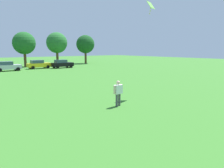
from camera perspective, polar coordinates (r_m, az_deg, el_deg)
ground_plane at (r=26.92m, az=-25.96°, el=0.24°), size 160.00×160.00×0.00m
adult_bystander at (r=14.32m, az=1.65°, el=-1.90°), size 0.83×0.39×1.75m
kite at (r=18.61m, az=10.36°, el=19.90°), size 1.01×0.71×1.03m
parked_car_silver_1 at (r=41.66m, az=-26.34°, el=4.32°), size 4.30×2.02×1.68m
parked_car_yellow_2 at (r=44.51m, az=-19.17°, el=5.04°), size 4.30×2.02×1.68m
parked_car_black_3 at (r=44.69m, az=-13.30°, el=5.32°), size 4.30×2.02×1.68m
tree_center_right at (r=50.40m, az=-22.57°, el=10.09°), size 4.82×4.82×7.51m
tree_right at (r=54.58m, az=-14.63°, el=10.66°), size 5.06×5.06×7.89m
tree_far_right at (r=57.89m, az=-7.18°, el=10.55°), size 4.82×4.82×7.51m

